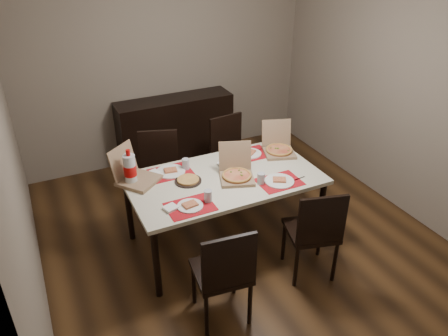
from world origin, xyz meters
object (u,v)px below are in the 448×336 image
at_px(chair_far_left, 160,170).
at_px(soda_bottle, 130,170).
at_px(chair_near_left, 224,272).
at_px(pizza_box_center, 236,173).
at_px(sideboard, 176,131).
at_px(chair_near_right, 315,230).
at_px(dip_bowl, 223,164).
at_px(dining_table, 224,183).
at_px(chair_far_right, 231,152).

distance_m(chair_far_left, soda_bottle, 0.78).
bearing_deg(chair_near_left, pizza_box_center, 57.77).
height_order(sideboard, chair_far_left, chair_far_left).
xyz_separation_m(chair_near_right, dip_bowl, (-0.40, 1.01, 0.25)).
relative_size(dining_table, dip_bowl, 17.69).
relative_size(chair_far_right, dip_bowl, 9.14).
height_order(sideboard, chair_near_right, chair_near_right).
distance_m(sideboard, soda_bottle, 1.89).
bearing_deg(chair_near_left, dining_table, 64.35).
distance_m(pizza_box_center, dip_bowl, 0.28).
distance_m(dip_bowl, soda_bottle, 0.92).
bearing_deg(soda_bottle, pizza_box_center, -19.61).
bearing_deg(dip_bowl, sideboard, 87.28).
distance_m(sideboard, chair_far_left, 1.17).
bearing_deg(dip_bowl, soda_bottle, 176.81).
distance_m(dining_table, chair_near_right, 0.95).
height_order(dining_table, dip_bowl, dip_bowl).
xyz_separation_m(chair_far_left, pizza_box_center, (0.49, -0.86, 0.29)).
height_order(chair_near_left, chair_far_left, same).
bearing_deg(sideboard, dining_table, -95.21).
distance_m(chair_near_left, chair_far_left, 1.72).
distance_m(chair_near_right, dip_bowl, 1.12).
bearing_deg(pizza_box_center, soda_bottle, 160.39).
distance_m(chair_near_right, chair_far_right, 1.64).
height_order(sideboard, soda_bottle, soda_bottle).
bearing_deg(dip_bowl, chair_near_right, -68.29).
bearing_deg(dining_table, chair_far_left, 116.14).
bearing_deg(pizza_box_center, chair_far_right, 66.36).
bearing_deg(chair_far_left, chair_near_left, -91.77).
relative_size(dining_table, chair_far_left, 1.94).
bearing_deg(chair_far_left, dip_bowl, -50.32).
relative_size(chair_near_left, soda_bottle, 2.68).
relative_size(chair_near_left, pizza_box_center, 2.18).
bearing_deg(dip_bowl, pizza_box_center, -87.61).
xyz_separation_m(dip_bowl, soda_bottle, (-0.91, 0.05, 0.13)).
height_order(chair_far_left, chair_far_right, same).
xyz_separation_m(chair_near_right, chair_far_left, (-0.88, 1.59, 0.00)).
relative_size(sideboard, soda_bottle, 4.32).
bearing_deg(chair_far_right, dining_table, -120.49).
xyz_separation_m(sideboard, chair_near_left, (-0.61, -2.74, 0.06)).
relative_size(pizza_box_center, dip_bowl, 4.19).
relative_size(chair_far_left, chair_far_right, 1.00).
bearing_deg(dining_table, chair_far_right, 59.51).
height_order(chair_near_right, chair_far_right, same).
bearing_deg(dip_bowl, chair_far_right, 57.00).
xyz_separation_m(chair_near_right, soda_bottle, (-1.31, 1.06, 0.39)).
xyz_separation_m(sideboard, dining_table, (-0.17, -1.82, 0.23)).
bearing_deg(dip_bowl, dining_table, -112.49).
relative_size(sideboard, pizza_box_center, 3.51).
bearing_deg(sideboard, dip_bowl, -92.72).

